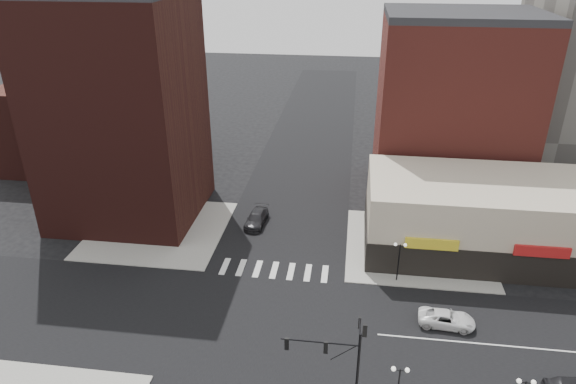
# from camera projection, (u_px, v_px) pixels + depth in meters

# --- Properties ---
(ground) EXTENTS (240.00, 240.00, 0.00)m
(ground) POSITION_uv_depth(u_px,v_px,m) (261.00, 324.00, 44.28)
(ground) COLOR black
(ground) RESTS_ON ground
(road_ew) EXTENTS (200.00, 14.00, 0.02)m
(road_ew) POSITION_uv_depth(u_px,v_px,m) (261.00, 324.00, 44.27)
(road_ew) COLOR black
(road_ew) RESTS_ON ground
(road_ns) EXTENTS (14.00, 200.00, 0.02)m
(road_ns) POSITION_uv_depth(u_px,v_px,m) (261.00, 324.00, 44.27)
(road_ns) COLOR black
(road_ns) RESTS_ON ground
(sidewalk_nw) EXTENTS (15.00, 15.00, 0.12)m
(sidewalk_nw) POSITION_uv_depth(u_px,v_px,m) (159.00, 229.00, 58.92)
(sidewalk_nw) COLOR gray
(sidewalk_nw) RESTS_ON ground
(sidewalk_ne) EXTENTS (15.00, 15.00, 0.12)m
(sidewalk_ne) POSITION_uv_depth(u_px,v_px,m) (416.00, 247.00, 55.47)
(sidewalk_ne) COLOR gray
(sidewalk_ne) RESTS_ON ground
(building_nw) EXTENTS (16.00, 15.00, 25.00)m
(building_nw) POSITION_uv_depth(u_px,v_px,m) (121.00, 113.00, 57.62)
(building_nw) COLOR #351310
(building_nw) RESTS_ON ground
(building_nw_low) EXTENTS (20.00, 18.00, 12.00)m
(building_nw_low) POSITION_uv_depth(u_px,v_px,m) (88.00, 121.00, 75.83)
(building_nw_low) COLOR #351310
(building_nw_low) RESTS_ON ground
(building_ne_midrise) EXTENTS (18.00, 15.00, 22.00)m
(building_ne_midrise) POSITION_uv_depth(u_px,v_px,m) (452.00, 111.00, 63.57)
(building_ne_midrise) COLOR maroon
(building_ne_midrise) RESTS_ON ground
(building_ne_row) EXTENTS (24.20, 12.20, 8.00)m
(building_ne_row) POSITION_uv_depth(u_px,v_px,m) (483.00, 222.00, 53.73)
(building_ne_row) COLOR #BDAF96
(building_ne_row) RESTS_ON ground
(traffic_signal) EXTENTS (5.59, 3.09, 7.77)m
(traffic_signal) POSITION_uv_depth(u_px,v_px,m) (344.00, 353.00, 34.27)
(traffic_signal) COLOR black
(traffic_signal) RESTS_ON ground
(street_lamp_se_a) EXTENTS (1.22, 0.32, 4.16)m
(street_lamp_se_a) POSITION_uv_depth(u_px,v_px,m) (399.00, 379.00, 34.40)
(street_lamp_se_a) COLOR black
(street_lamp_se_a) RESTS_ON sidewalk_se
(street_lamp_ne) EXTENTS (1.22, 0.32, 4.16)m
(street_lamp_ne) POSITION_uv_depth(u_px,v_px,m) (400.00, 252.00, 48.56)
(street_lamp_ne) COLOR black
(street_lamp_ne) RESTS_ON sidewalk_ne
(white_suv) EXTENTS (4.91, 2.53, 1.32)m
(white_suv) POSITION_uv_depth(u_px,v_px,m) (447.00, 319.00, 43.91)
(white_suv) COLOR white
(white_suv) RESTS_ON ground
(dark_sedan_north) EXTENTS (2.45, 5.26, 1.49)m
(dark_sedan_north) POSITION_uv_depth(u_px,v_px,m) (257.00, 218.00, 59.85)
(dark_sedan_north) COLOR black
(dark_sedan_north) RESTS_ON ground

